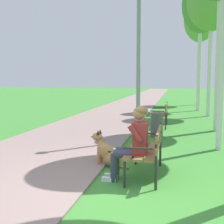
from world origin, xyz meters
name	(u,v)px	position (x,y,z in m)	size (l,w,h in m)	color
ground_plane	(104,196)	(0.00, 0.00, 0.00)	(120.00, 120.00, 0.00)	#3D8433
paved_path	(142,98)	(-1.95, 24.00, 0.02)	(3.28, 60.00, 0.04)	gray
park_bench_near	(148,147)	(0.53, 1.08, 0.51)	(0.55, 1.50, 0.85)	olive
park_bench_mid	(161,113)	(0.49, 6.96, 0.51)	(0.55, 1.50, 0.85)	olive
person_seated_on_near_bench	(134,141)	(0.32, 0.74, 0.68)	(0.74, 0.49, 1.25)	#33384C
dog_shepherd	(108,153)	(-0.27, 1.54, 0.26)	(0.82, 0.39, 0.71)	#B27F47
lamp_post_near	(139,57)	(0.00, 4.10, 2.28)	(0.24, 0.24, 4.42)	gray
birch_tree_fourth	(212,2)	(2.47, 10.69, 5.12)	(2.18, 2.18, 6.47)	silver
birch_tree_fifth	(201,5)	(2.20, 13.38, 5.61)	(1.98, 1.75, 7.20)	silver
birch_tree_sixth	(200,20)	(2.46, 17.61, 5.61)	(2.09, 2.21, 7.15)	silver
litter_bin	(157,125)	(0.45, 4.95, 0.35)	(0.36, 0.36, 0.70)	#515156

